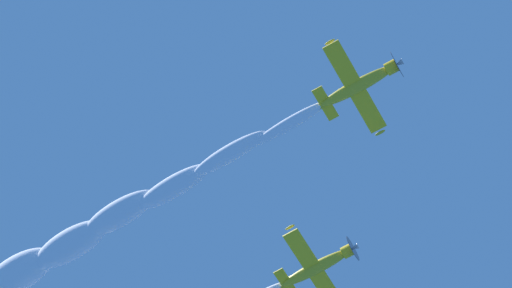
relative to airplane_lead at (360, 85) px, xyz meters
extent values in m
ellipsoid|color=gold|center=(0.25, 0.11, 0.01)|extent=(7.23, 4.25, 1.72)
cylinder|color=yellow|center=(-2.80, -1.25, -0.20)|extent=(1.51, 1.59, 1.38)
cone|color=white|center=(-3.45, -1.54, -0.25)|extent=(0.99, 0.88, 0.67)
cylinder|color=#3F3F47|center=(-3.30, -1.48, -0.24)|extent=(1.36, 2.60, 2.90)
cube|color=yellow|center=(0.45, 0.23, -0.16)|extent=(5.15, 9.01, 1.71)
ellipsoid|color=gold|center=(2.32, -3.84, -0.87)|extent=(1.04, 0.68, 0.36)
ellipsoid|color=gold|center=(-1.42, 4.31, 0.56)|extent=(1.04, 0.68, 0.36)
cube|color=yellow|center=(3.17, 1.41, 0.27)|extent=(2.25, 3.41, 0.69)
cube|color=gold|center=(3.24, 1.34, 0.82)|extent=(1.30, 0.77, 1.29)
ellipsoid|color=#1E232D|center=(-0.05, -0.10, 0.44)|extent=(1.90, 1.47, 0.92)
ellipsoid|color=gold|center=(16.39, -7.45, 1.28)|extent=(7.22, 4.25, 1.50)
cylinder|color=yellow|center=(13.34, -8.81, 1.17)|extent=(1.48, 1.61, 1.36)
cone|color=white|center=(12.68, -9.11, 1.15)|extent=(0.98, 0.89, 0.65)
cylinder|color=#3F3F47|center=(12.84, -9.04, 1.16)|extent=(1.30, 2.65, 2.93)
cube|color=yellow|center=(16.59, -7.33, 1.11)|extent=(5.15, 9.00, 1.76)
ellipsoid|color=gold|center=(14.74, -3.25, 1.87)|extent=(1.04, 0.69, 0.34)
cube|color=yellow|center=(19.32, -6.15, 1.43)|extent=(2.25, 3.40, 0.69)
cube|color=gold|center=(19.41, -6.21, 1.98)|extent=(1.28, 0.79, 1.25)
ellipsoid|color=#1E232D|center=(16.11, -7.66, 1.72)|extent=(1.89, 1.48, 0.88)
ellipsoid|color=white|center=(6.43, 2.83, 0.42)|extent=(7.37, 4.12, 1.53)
ellipsoid|color=white|center=(11.81, 5.57, 0.52)|extent=(7.57, 4.54, 1.97)
ellipsoid|color=white|center=(17.48, 7.85, 0.97)|extent=(7.78, 4.96, 2.42)
ellipsoid|color=white|center=(22.61, 10.38, 1.41)|extent=(7.98, 5.38, 2.87)
ellipsoid|color=white|center=(27.81, 12.39, 1.42)|extent=(8.19, 5.80, 3.32)
ellipsoid|color=white|center=(33.22, 14.81, 1.80)|extent=(8.39, 6.21, 3.76)
camera|label=1|loc=(-8.76, 17.47, -84.60)|focal=69.37mm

